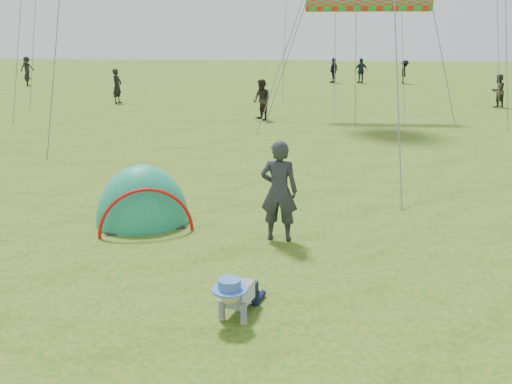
{
  "coord_description": "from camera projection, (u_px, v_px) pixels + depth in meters",
  "views": [
    {
      "loc": [
        1.97,
        -7.14,
        3.61
      ],
      "look_at": [
        1.05,
        2.08,
        1.0
      ],
      "focal_mm": 40.0,
      "sensor_mm": 36.0,
      "label": 1
    }
  ],
  "objects": [
    {
      "name": "crowd_person_1",
      "position": [
        498.0,
        91.0,
        28.09
      ],
      "size": [
        0.99,
        0.94,
        1.62
      ],
      "primitive_type": "imported",
      "rotation": [
        0.0,
        0.0,
        3.71
      ],
      "color": "#3A3026",
      "rests_on": "ground"
    },
    {
      "name": "crowd_person_9",
      "position": [
        405.0,
        72.0,
        40.88
      ],
      "size": [
        0.79,
        1.17,
        1.67
      ],
      "primitive_type": "imported",
      "rotation": [
        0.0,
        0.0,
        1.41
      ],
      "color": "black",
      "rests_on": "ground"
    },
    {
      "name": "popup_tent",
      "position": [
        143.0,
        223.0,
        11.17
      ],
      "size": [
        2.22,
        2.05,
        2.33
      ],
      "primitive_type": "ellipsoid",
      "rotation": [
        0.0,
        0.0,
        0.38
      ],
      "color": "#127460",
      "rests_on": "ground"
    },
    {
      "name": "crowd_person_12",
      "position": [
        27.0,
        73.0,
        39.49
      ],
      "size": [
        0.7,
        0.72,
        1.66
      ],
      "primitive_type": "imported",
      "rotation": [
        0.0,
        0.0,
        2.31
      ],
      "color": "black",
      "rests_on": "ground"
    },
    {
      "name": "ground",
      "position": [
        167.0,
        298.0,
        8.0
      ],
      "size": [
        140.0,
        140.0,
        0.0
      ],
      "primitive_type": "plane",
      "color": "#23560E"
    },
    {
      "name": "crowd_person_13",
      "position": [
        262.0,
        100.0,
        24.0
      ],
      "size": [
        1.01,
        1.05,
        1.7
      ],
      "primitive_type": "imported",
      "rotation": [
        0.0,
        0.0,
        5.36
      ],
      "color": "#2C2620",
      "rests_on": "ground"
    },
    {
      "name": "crowd_person_0",
      "position": [
        117.0,
        86.0,
        29.76
      ],
      "size": [
        0.55,
        0.72,
        1.77
      ],
      "primitive_type": "imported",
      "rotation": [
        0.0,
        0.0,
        1.36
      ],
      "color": "black",
      "rests_on": "ground"
    },
    {
      "name": "crowd_person_3",
      "position": [
        27.0,
        68.0,
        45.48
      ],
      "size": [
        1.19,
        1.27,
        1.72
      ],
      "primitive_type": "imported",
      "rotation": [
        0.0,
        0.0,
        0.9
      ],
      "color": "black",
      "rests_on": "ground"
    },
    {
      "name": "crowd_person_2",
      "position": [
        361.0,
        71.0,
        41.44
      ],
      "size": [
        1.13,
        0.82,
        1.78
      ],
      "primitive_type": "imported",
      "rotation": [
        0.0,
        0.0,
        3.55
      ],
      "color": "#19262F",
      "rests_on": "ground"
    },
    {
      "name": "crawling_toddler",
      "position": [
        237.0,
        294.0,
        7.42
      ],
      "size": [
        0.78,
        0.96,
        0.64
      ],
      "primitive_type": null,
      "rotation": [
        0.0,
        0.0,
        -0.27
      ],
      "color": "black",
      "rests_on": "ground"
    },
    {
      "name": "standing_adult",
      "position": [
        279.0,
        191.0,
        10.04
      ],
      "size": [
        0.7,
        0.49,
        1.82
      ],
      "primitive_type": "imported",
      "rotation": [
        0.0,
        0.0,
        3.06
      ],
      "color": "#282930",
      "rests_on": "ground"
    },
    {
      "name": "rainbow_tube_kite",
      "position": [
        368.0,
        4.0,
        23.88
      ],
      "size": [
        5.23,
        0.64,
        0.64
      ],
      "primitive_type": "cylinder",
      "rotation": [
        0.0,
        1.57,
        0.0
      ],
      "color": "red"
    },
    {
      "name": "crowd_person_8",
      "position": [
        334.0,
        70.0,
        41.63
      ],
      "size": [
        0.89,
        1.13,
        1.8
      ],
      "primitive_type": "imported",
      "rotation": [
        0.0,
        0.0,
        4.21
      ],
      "color": "black",
      "rests_on": "ground"
    }
  ]
}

